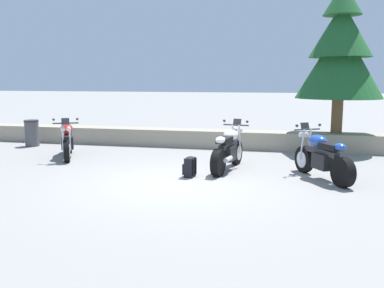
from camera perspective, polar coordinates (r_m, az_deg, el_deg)
The scene contains 8 objects.
ground_plane at distance 8.97m, azimuth -1.81°, elevation -5.26°, with size 120.00×120.00×0.00m, color gray.
stone_wall at distance 13.53m, azimuth 3.33°, elevation 0.72°, with size 36.00×0.80×0.55m, color gray.
motorcycle_red_near_left at distance 12.22m, azimuth -16.60°, elevation 0.48°, with size 1.15×1.90×1.18m.
motorcycle_white_centre at distance 10.16m, azimuth 4.97°, elevation -0.81°, with size 0.70×2.06×1.18m.
motorcycle_blue_far_right at distance 9.61m, azimuth 17.24°, elevation -1.74°, with size 1.21×1.86×1.18m.
rider_backpack at distance 9.41m, azimuth -0.31°, elevation -3.06°, with size 0.29×0.32×0.47m.
pine_tree_far_left at distance 13.42m, azimuth 19.53°, elevation 11.96°, with size 2.54×2.54×4.44m.
trash_bin at distance 14.68m, azimuth -20.94°, elevation 1.40°, with size 0.46×0.46×0.86m.
Camera 1 is at (2.21, -8.41, 2.18)m, focal length 39.22 mm.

